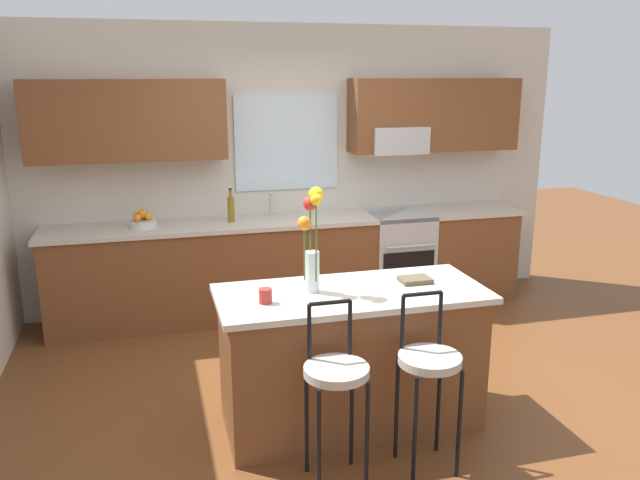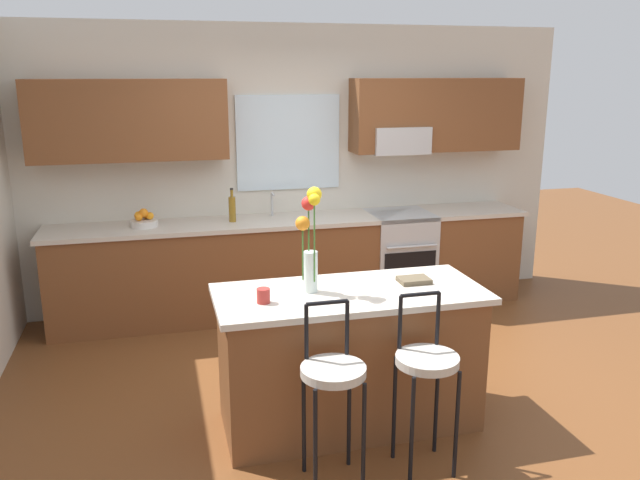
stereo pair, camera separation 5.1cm
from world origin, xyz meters
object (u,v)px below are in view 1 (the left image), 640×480
object	(u,v)px
bar_stool_near	(336,379)
bottle_olive_oil	(231,209)
flower_vase	(312,236)
oven_range	(397,258)
cookbook	(415,280)
fruit_bowl_oranges	(142,221)
kitchen_island	(351,357)
bar_stool_middle	(429,367)
mug_ceramic	(265,296)

from	to	relation	value
bar_stool_near	bottle_olive_oil	distance (m)	2.75
flower_vase	bottle_olive_oil	xyz separation A→B (m)	(-0.23, 2.08, -0.23)
oven_range	bar_stool_near	world-z (taller)	bar_stool_near
cookbook	fruit_bowl_oranges	bearing A→B (deg)	129.67
kitchen_island	cookbook	bearing A→B (deg)	7.04
bar_stool_near	flower_vase	xyz separation A→B (m)	(0.03, 0.64, 0.64)
bar_stool_middle	flower_vase	world-z (taller)	flower_vase
fruit_bowl_oranges	bottle_olive_oil	xyz separation A→B (m)	(0.79, -0.00, 0.07)
flower_vase	mug_ceramic	world-z (taller)	flower_vase
kitchen_island	mug_ceramic	xyz separation A→B (m)	(-0.57, -0.08, 0.50)
kitchen_island	flower_vase	bearing A→B (deg)	168.29
cookbook	bar_stool_middle	bearing A→B (deg)	-105.61
flower_vase	cookbook	bearing A→B (deg)	0.41
bar_stool_middle	mug_ceramic	distance (m)	1.04
bar_stool_middle	cookbook	world-z (taller)	bar_stool_middle
kitchen_island	cookbook	world-z (taller)	cookbook
kitchen_island	bar_stool_near	bearing A→B (deg)	-115.16
kitchen_island	bottle_olive_oil	distance (m)	2.26
bar_stool_middle	bottle_olive_oil	distance (m)	2.85
oven_range	fruit_bowl_oranges	xyz separation A→B (m)	(-2.43, 0.03, 0.52)
oven_range	kitchen_island	size ratio (longest dim) A/B	0.54
bar_stool_near	cookbook	world-z (taller)	bar_stool_near
bar_stool_near	flower_vase	world-z (taller)	flower_vase
oven_range	kitchen_island	bearing A→B (deg)	-118.88
cookbook	bottle_olive_oil	distance (m)	2.28
oven_range	mug_ceramic	distance (m)	2.83
fruit_bowl_oranges	cookbook	bearing A→B (deg)	-50.33
bar_stool_middle	cookbook	bearing A→B (deg)	74.39
cookbook	bottle_olive_oil	world-z (taller)	bottle_olive_oil
cookbook	bottle_olive_oil	xyz separation A→B (m)	(-0.93, 2.07, 0.11)
flower_vase	bottle_olive_oil	distance (m)	2.10
bar_stool_middle	flower_vase	xyz separation A→B (m)	(-0.52, 0.64, 0.64)
mug_ceramic	fruit_bowl_oranges	bearing A→B (deg)	107.66
bar_stool_middle	flower_vase	bearing A→B (deg)	129.33
flower_vase	bottle_olive_oil	size ratio (longest dim) A/B	2.13
bar_stool_middle	bottle_olive_oil	size ratio (longest dim) A/B	3.33
cookbook	oven_range	bearing A→B (deg)	70.97
cookbook	fruit_bowl_oranges	size ratio (longest dim) A/B	0.83
bar_stool_middle	oven_range	bearing A→B (deg)	71.77
flower_vase	fruit_bowl_oranges	distance (m)	2.34
kitchen_island	fruit_bowl_oranges	bearing A→B (deg)	120.74
bar_stool_middle	bar_stool_near	bearing A→B (deg)	180.00
mug_ceramic	oven_range	bearing A→B (deg)	51.67
oven_range	cookbook	size ratio (longest dim) A/B	4.60
fruit_bowl_oranges	bar_stool_near	bearing A→B (deg)	-69.92
oven_range	mug_ceramic	size ratio (longest dim) A/B	10.22
kitchen_island	bottle_olive_oil	xyz separation A→B (m)	(-0.48, 2.13, 0.58)
cookbook	kitchen_island	bearing A→B (deg)	-172.96
oven_range	fruit_bowl_oranges	world-z (taller)	fruit_bowl_oranges
kitchen_island	fruit_bowl_oranges	xyz separation A→B (m)	(-1.27, 2.13, 0.51)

